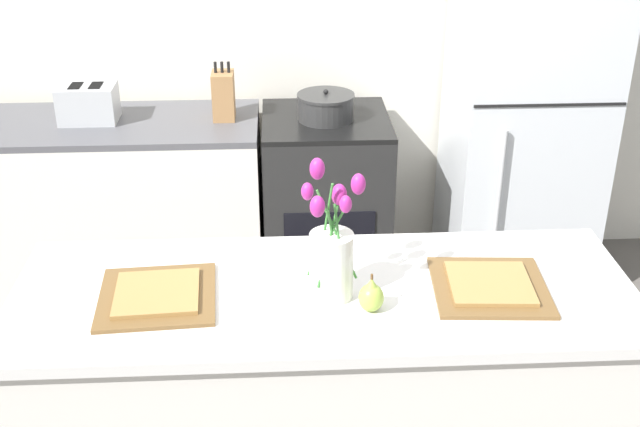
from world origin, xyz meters
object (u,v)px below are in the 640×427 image
(knife_block, at_px, (223,95))
(plate_setting_right, at_px, (490,286))
(refrigerator, at_px, (524,124))
(plate_setting_left, at_px, (157,295))
(flower_vase, at_px, (331,254))
(pear_figurine, at_px, (371,296))
(stove_range, at_px, (326,203))
(toaster, at_px, (88,103))
(cooking_pot, at_px, (326,107))

(knife_block, bearing_deg, plate_setting_right, -62.66)
(refrigerator, relative_size, plate_setting_left, 4.88)
(flower_vase, distance_m, pear_figurine, 0.16)
(flower_vase, xyz_separation_m, knife_block, (-0.39, 1.66, -0.07))
(stove_range, bearing_deg, toaster, 179.14)
(toaster, relative_size, cooking_pot, 1.05)
(refrigerator, distance_m, plate_setting_left, 2.23)
(stove_range, relative_size, flower_vase, 2.22)
(refrigerator, xyz_separation_m, plate_setting_right, (-0.57, -1.62, 0.11))
(flower_vase, relative_size, knife_block, 1.48)
(refrigerator, bearing_deg, knife_block, 179.09)
(plate_setting_left, distance_m, cooking_pot, 1.70)
(refrigerator, xyz_separation_m, toaster, (-2.05, 0.02, 0.13))
(flower_vase, distance_m, cooking_pot, 1.62)
(cooking_pot, height_order, knife_block, knife_block)
(toaster, bearing_deg, knife_block, 0.64)
(plate_setting_right, height_order, toaster, toaster)
(pear_figurine, bearing_deg, flower_vase, 142.05)
(stove_range, xyz_separation_m, flower_vase, (-0.08, -1.63, 0.63))
(stove_range, relative_size, cooking_pot, 3.32)
(refrigerator, distance_m, flower_vase, 1.95)
(refrigerator, relative_size, flower_vase, 4.21)
(pear_figurine, xyz_separation_m, cooking_pot, (-0.02, 1.69, -0.03))
(plate_setting_left, xyz_separation_m, cooking_pot, (0.57, 1.60, 0.00))
(pear_figurine, relative_size, plate_setting_right, 0.33)
(stove_range, distance_m, plate_setting_left, 1.79)
(pear_figurine, bearing_deg, refrigerator, 61.55)
(toaster, xyz_separation_m, knife_block, (0.62, 0.01, 0.03))
(toaster, bearing_deg, cooking_pot, -1.96)
(stove_range, xyz_separation_m, toaster, (-1.10, 0.02, 0.53))
(stove_range, bearing_deg, cooking_pot, -95.41)
(stove_range, xyz_separation_m, plate_setting_right, (0.38, -1.62, 0.50))
(pear_figurine, height_order, plate_setting_left, pear_figurine)
(cooking_pot, distance_m, knife_block, 0.48)
(pear_figurine, height_order, knife_block, knife_block)
(pear_figurine, relative_size, cooking_pot, 0.43)
(refrigerator, bearing_deg, plate_setting_left, -133.24)
(refrigerator, relative_size, toaster, 6.01)
(refrigerator, height_order, flower_vase, refrigerator)
(flower_vase, bearing_deg, plate_setting_left, 178.73)
(stove_range, distance_m, knife_block, 0.73)
(refrigerator, distance_m, cooking_pot, 0.96)
(plate_setting_left, relative_size, toaster, 1.23)
(plate_setting_left, relative_size, knife_block, 1.28)
(stove_range, height_order, flower_vase, flower_vase)
(plate_setting_right, bearing_deg, flower_vase, -178.64)
(pear_figurine, height_order, toaster, toaster)
(cooking_pot, bearing_deg, knife_block, 174.64)
(flower_vase, distance_m, plate_setting_right, 0.48)
(knife_block, bearing_deg, refrigerator, -0.91)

